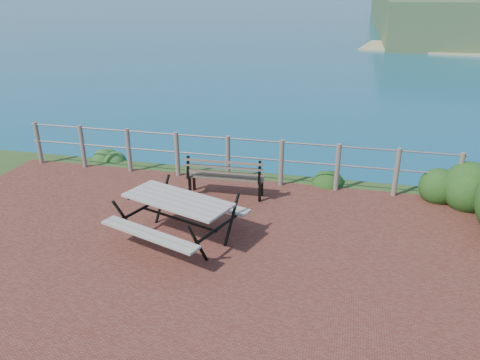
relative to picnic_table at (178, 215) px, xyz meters
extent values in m
cube|color=brown|center=(0.13, -0.66, -0.48)|extent=(10.00, 7.00, 0.12)
cylinder|color=#6B5B4C|center=(-4.47, 2.69, 0.04)|extent=(0.10, 0.10, 1.00)
cylinder|color=#6B5B4C|center=(-3.32, 2.69, 0.04)|extent=(0.10, 0.10, 1.00)
cylinder|color=#6B5B4C|center=(-2.17, 2.69, 0.04)|extent=(0.10, 0.10, 1.00)
cylinder|color=#6B5B4C|center=(-1.02, 2.69, 0.04)|extent=(0.10, 0.10, 1.00)
cylinder|color=#6B5B4C|center=(0.13, 2.69, 0.04)|extent=(0.10, 0.10, 1.00)
cylinder|color=#6B5B4C|center=(1.28, 2.69, 0.04)|extent=(0.10, 0.10, 1.00)
cylinder|color=#6B5B4C|center=(2.43, 2.69, 0.04)|extent=(0.10, 0.10, 1.00)
cylinder|color=#6B5B4C|center=(3.58, 2.69, 0.04)|extent=(0.10, 0.10, 1.00)
cylinder|color=#6B5B4C|center=(4.73, 2.69, 0.04)|extent=(0.10, 0.10, 1.00)
cylinder|color=slate|center=(0.13, 2.69, 0.49)|extent=(9.40, 0.04, 0.04)
cylinder|color=slate|center=(0.13, 2.69, 0.09)|extent=(9.40, 0.04, 0.04)
cube|color=#9F988F|center=(0.00, 0.00, 0.27)|extent=(1.93, 1.28, 0.04)
cube|color=#9F988F|center=(0.00, 0.00, -0.03)|extent=(1.77, 0.83, 0.04)
cube|color=#9F988F|center=(0.00, 0.00, -0.03)|extent=(1.77, 0.83, 0.04)
cylinder|color=black|center=(0.00, 0.00, -0.08)|extent=(1.47, 0.55, 0.04)
cube|color=brown|center=(0.30, 1.90, -0.04)|extent=(1.54, 0.43, 0.03)
cube|color=brown|center=(0.30, 1.90, 0.23)|extent=(1.53, 0.17, 0.35)
cube|color=black|center=(0.30, 1.90, -0.25)|extent=(0.05, 0.06, 0.42)
cube|color=black|center=(0.30, 1.90, -0.25)|extent=(0.05, 0.06, 0.42)
cube|color=black|center=(0.30, 1.90, -0.25)|extent=(0.05, 0.06, 0.42)
cube|color=black|center=(0.30, 1.90, -0.25)|extent=(0.05, 0.06, 0.42)
ellipsoid|color=#153F13|center=(4.63, 2.51, -0.48)|extent=(0.99, 0.99, 1.42)
ellipsoid|color=#1D4E1F|center=(-3.08, 3.54, -0.48)|extent=(0.66, 0.66, 0.36)
ellipsoid|color=#153F13|center=(2.29, 3.15, -0.48)|extent=(0.68, 0.68, 0.38)
camera|label=1|loc=(2.55, -6.38, 3.47)|focal=35.00mm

